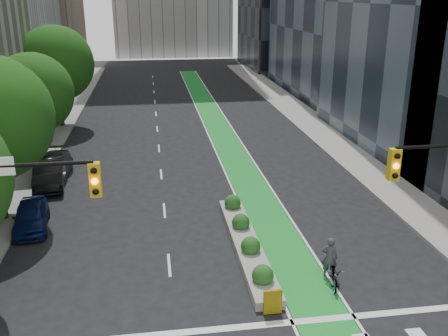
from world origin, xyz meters
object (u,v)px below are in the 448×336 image
object	(u,v)px
bicycle	(334,275)
median_planter	(246,241)
parked_car_left_mid	(49,173)
parked_car_left_near	(31,216)
cyclist	(330,257)
parked_car_left_far	(54,166)

from	to	relation	value
bicycle	median_planter	bearing A→B (deg)	144.34
median_planter	bicycle	bearing A→B (deg)	-50.64
bicycle	parked_car_left_mid	world-z (taller)	parked_car_left_mid
parked_car_left_near	parked_car_left_mid	size ratio (longest dim) A/B	0.81
median_planter	cyclist	world-z (taller)	cyclist
cyclist	parked_car_left_mid	bearing A→B (deg)	-18.91
median_planter	cyclist	distance (m)	4.28
bicycle	parked_car_left_near	distance (m)	15.43
bicycle	parked_car_left_far	bearing A→B (deg)	146.73
parked_car_left_near	parked_car_left_mid	distance (m)	6.25
cyclist	parked_car_left_mid	distance (m)	18.88
cyclist	parked_car_left_far	bearing A→B (deg)	-22.42
parked_car_left_far	bicycle	bearing A→B (deg)	-48.61
bicycle	parked_car_left_far	distance (m)	20.57
bicycle	parked_car_left_far	xyz separation A→B (m)	(-13.70, 15.35, 0.24)
median_planter	parked_car_left_near	bearing A→B (deg)	160.41
cyclist	parked_car_left_near	size ratio (longest dim) A/B	0.45
parked_car_left_near	parked_car_left_mid	xyz separation A→B (m)	(-0.17, 6.24, 0.13)
cyclist	parked_car_left_far	size ratio (longest dim) A/B	0.38
cyclist	parked_car_left_near	bearing A→B (deg)	-1.94
bicycle	parked_car_left_mid	size ratio (longest dim) A/B	0.36
bicycle	parked_car_left_far	size ratio (longest dim) A/B	0.37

